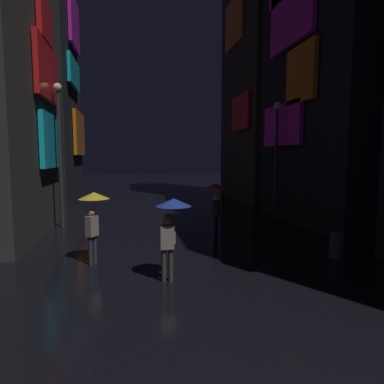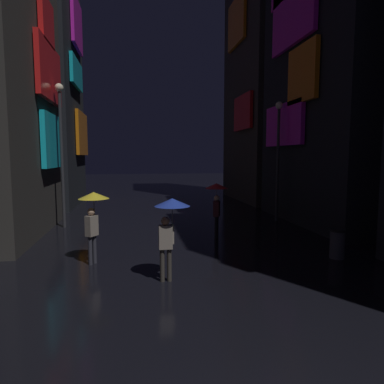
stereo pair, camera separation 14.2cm
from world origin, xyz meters
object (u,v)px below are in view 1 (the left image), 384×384
at_px(pedestrian_far_right_yellow, 93,208).
at_px(streetlamp_left_far, 59,140).
at_px(streetlamp_right_far, 276,148).
at_px(trash_bin, 337,243).
at_px(pedestrian_midstreet_centre_blue, 171,216).
at_px(pedestrian_near_crossing_red, 216,195).

bearing_deg(pedestrian_far_right_yellow, streetlamp_left_far, 109.00).
xyz_separation_m(streetlamp_right_far, trash_bin, (-0.70, -6.20, -3.12)).
distance_m(pedestrian_far_right_yellow, trash_bin, 7.55).
bearing_deg(pedestrian_midstreet_centre_blue, streetlamp_right_far, 50.24).
relative_size(pedestrian_midstreet_centre_blue, pedestrian_near_crossing_red, 1.00).
relative_size(streetlamp_left_far, trash_bin, 6.76).
height_order(pedestrian_near_crossing_red, streetlamp_right_far, streetlamp_right_far).
bearing_deg(pedestrian_near_crossing_red, streetlamp_left_far, 154.79).
bearing_deg(pedestrian_midstreet_centre_blue, streetlamp_left_far, 118.37).
bearing_deg(streetlamp_left_far, trash_bin, -34.20).
height_order(pedestrian_near_crossing_red, streetlamp_left_far, streetlamp_left_far).
bearing_deg(streetlamp_right_far, pedestrian_near_crossing_red, -142.90).
distance_m(pedestrian_near_crossing_red, trash_bin, 4.70).
bearing_deg(trash_bin, pedestrian_midstreet_centre_blue, -168.96).
bearing_deg(pedestrian_midstreet_centre_blue, trash_bin, 11.04).
distance_m(pedestrian_far_right_yellow, pedestrian_near_crossing_red, 5.06).
xyz_separation_m(pedestrian_midstreet_centre_blue, streetlamp_left_far, (-3.97, 7.36, 2.19)).
distance_m(pedestrian_far_right_yellow, streetlamp_right_far, 9.92).
height_order(pedestrian_far_right_yellow, pedestrian_near_crossing_red, same).
bearing_deg(streetlamp_right_far, streetlamp_left_far, 179.33).
xyz_separation_m(pedestrian_near_crossing_red, streetlamp_right_far, (3.74, 2.83, 1.92)).
xyz_separation_m(pedestrian_midstreet_centre_blue, streetlamp_right_far, (6.03, 7.24, 1.92)).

